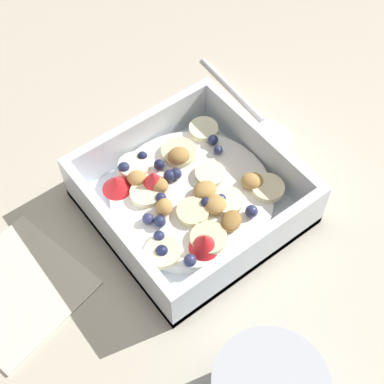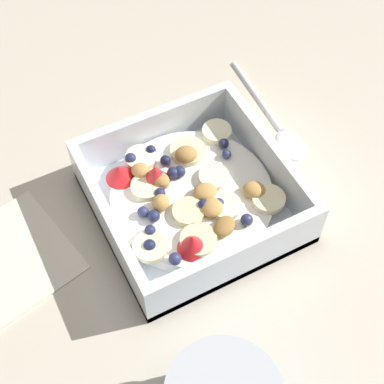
# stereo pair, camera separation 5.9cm
# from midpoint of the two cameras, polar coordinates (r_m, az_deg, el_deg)

# --- Properties ---
(ground_plane) EXTENTS (2.40, 2.40, 0.00)m
(ground_plane) POSITION_cam_midpoint_polar(r_m,az_deg,el_deg) (0.62, 1.87, -1.59)
(ground_plane) COLOR beige
(fruit_bowl) EXTENTS (0.19, 0.19, 0.06)m
(fruit_bowl) POSITION_cam_midpoint_polar(r_m,az_deg,el_deg) (0.60, 2.68, -0.73)
(fruit_bowl) COLOR white
(fruit_bowl) RESTS_ON ground
(spoon) EXTENTS (0.03, 0.17, 0.01)m
(spoon) POSITION_cam_midpoint_polar(r_m,az_deg,el_deg) (0.69, 11.15, 6.09)
(spoon) COLOR silver
(spoon) RESTS_ON ground
(folded_napkin) EXTENTS (0.14, 0.14, 0.01)m
(folded_napkin) POSITION_cam_midpoint_polar(r_m,az_deg,el_deg) (0.60, -15.12, -6.69)
(folded_napkin) COLOR silver
(folded_napkin) RESTS_ON ground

